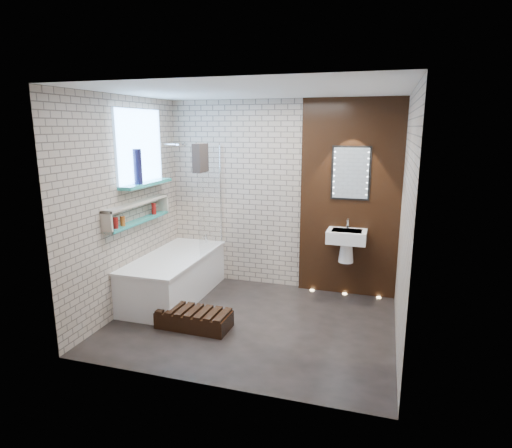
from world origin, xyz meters
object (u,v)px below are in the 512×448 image
(bath_screen, at_px, (210,199))
(walnut_step, at_px, (194,320))
(washbasin, at_px, (346,241))
(bathtub, at_px, (175,276))
(led_mirror, at_px, (351,173))

(bath_screen, height_order, walnut_step, bath_screen)
(washbasin, distance_m, walnut_step, 2.19)
(bathtub, height_order, bath_screen, bath_screen)
(bathtub, relative_size, bath_screen, 1.24)
(bathtub, distance_m, led_mirror, 2.68)
(bath_screen, bearing_deg, walnut_step, -77.23)
(walnut_step, bearing_deg, led_mirror, 44.71)
(washbasin, relative_size, led_mirror, 0.83)
(bathtub, bearing_deg, bath_screen, 51.10)
(bathtub, bearing_deg, walnut_step, -50.26)
(bath_screen, relative_size, washbasin, 2.41)
(led_mirror, distance_m, walnut_step, 2.68)
(bath_screen, bearing_deg, washbasin, 5.78)
(walnut_step, bearing_deg, bathtub, 129.74)
(bath_screen, xyz_separation_m, led_mirror, (1.82, 0.34, 0.37))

